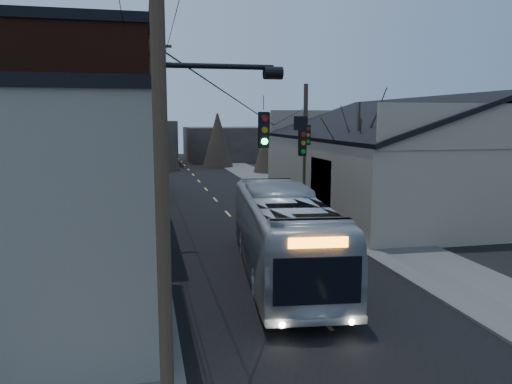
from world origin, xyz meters
TOP-DOWN VIEW (x-y plane):
  - road_surface at (0.00, 30.00)m, footprint 9.00×110.00m
  - sidewalk_left at (-6.50, 30.00)m, footprint 4.00×110.00m
  - sidewalk_right at (6.50, 30.00)m, footprint 4.00×110.00m
  - building_clapboard at (-9.00, 9.00)m, footprint 8.00×8.00m
  - building_brick at (-10.00, 20.00)m, footprint 10.00×12.00m
  - building_left_far at (-9.50, 36.00)m, footprint 9.00×14.00m
  - warehouse at (13.00, 25.00)m, footprint 16.16×20.60m
  - building_far_left at (-6.00, 65.00)m, footprint 10.00×12.00m
  - building_far_right at (7.00, 70.00)m, footprint 12.00×14.00m
  - bare_tree at (6.50, 20.00)m, footprint 0.40×0.40m
  - utility_lines at (-3.11, 24.14)m, footprint 11.24×45.28m
  - bus at (-0.01, 12.53)m, footprint 4.28×12.66m
  - parked_car at (-4.30, 34.10)m, footprint 1.53×3.86m

SIDE VIEW (x-z plane):
  - road_surface at x=0.00m, z-range 0.00..0.02m
  - sidewalk_left at x=-6.50m, z-range 0.00..0.12m
  - sidewalk_right at x=6.50m, z-range 0.00..0.12m
  - parked_car at x=-4.30m, z-range 0.00..1.25m
  - bus at x=-0.01m, z-range 0.00..3.46m
  - building_far_right at x=7.00m, z-range 0.00..5.00m
  - warehouse at x=13.00m, z-range -1.17..6.56m
  - building_far_left at x=-6.00m, z-range 0.00..6.00m
  - building_clapboard at x=-9.00m, z-range 0.00..7.00m
  - building_left_far at x=-9.50m, z-range 0.00..7.00m
  - bare_tree at x=6.50m, z-range 0.00..7.20m
  - utility_lines at x=-3.11m, z-range -0.30..10.20m
  - building_brick at x=-10.00m, z-range 0.00..10.00m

